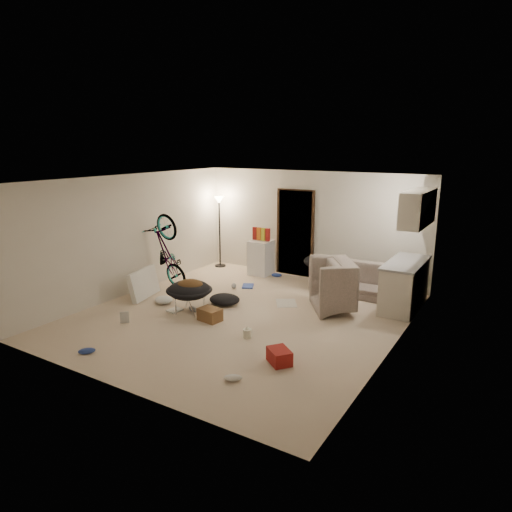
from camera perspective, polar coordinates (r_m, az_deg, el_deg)
The scene contains 39 objects.
floor at distance 8.53m, azimuth -1.73°, elevation -7.52°, with size 5.50×6.00×0.02m, color beige.
ceiling at distance 7.96m, azimuth -1.86°, elevation 9.62°, with size 5.50×6.00×0.02m, color white.
wall_back at distance 10.75m, azimuth 7.01°, elevation 3.86°, with size 5.50×0.02×2.50m, color silver.
wall_front at distance 5.96m, azimuth -17.84°, elevation -4.90°, with size 5.50×0.02×2.50m, color silver.
wall_left at distance 9.90m, azimuth -15.33°, elevation 2.61°, with size 0.02×6.00×2.50m, color silver.
wall_right at distance 7.08m, azimuth 17.30°, elevation -1.91°, with size 0.02×6.00×2.50m, color silver.
doorway at distance 10.92m, azimuth 4.97°, elevation 2.85°, with size 0.85×0.10×2.04m, color black.
door_trim at distance 10.90m, azimuth 4.90°, elevation 2.82°, with size 0.97×0.04×2.10m, color #311F11.
floor_lamp at distance 11.62m, azimuth -4.61°, elevation 4.96°, with size 0.28×0.28×1.81m.
kitchen_counter at distance 9.25m, azimuth 18.05°, elevation -3.54°, with size 0.60×1.50×0.88m, color beige.
counter_top at distance 9.13m, azimuth 18.27°, elevation -0.78°, with size 0.64×1.54×0.04m, color gray.
kitchen_uppers at distance 8.90m, azimuth 19.59°, elevation 5.66°, with size 0.38×1.40×0.65m, color beige.
sofa at distance 9.99m, azimuth 12.46°, elevation -2.88°, with size 1.89×0.74×0.55m, color #3A423A.
armchair at distance 8.91m, azimuth 11.79°, elevation -4.34°, with size 1.10×0.96×0.71m, color #3A423A.
bicycle at distance 10.15m, azimuth -10.96°, elevation -1.52°, with size 0.60×1.71×0.90m, color black.
book_asset at distance 8.51m, azimuth -16.60°, elevation -8.03°, with size 0.15×0.21×0.02m, color maroon.
mini_fridge at distance 11.02m, azimuth 0.61°, elevation -0.20°, with size 0.49×0.49×0.84m, color white.
snack_box_0 at distance 10.98m, azimuth -0.15°, elevation 2.86°, with size 0.10×0.07×0.30m, color maroon.
snack_box_1 at distance 10.92m, azimuth 0.39°, elevation 2.79°, with size 0.10×0.07×0.30m, color orange.
snack_box_2 at distance 10.86m, azimuth 0.93°, elevation 2.73°, with size 0.10×0.07×0.30m, color gold.
snack_box_3 at distance 10.80m, azimuth 1.48°, elevation 2.66°, with size 0.10×0.07×0.30m, color maroon.
saucer_chair at distance 8.64m, azimuth -8.33°, elevation -4.73°, with size 0.86×0.86×0.61m.
hoodie at distance 8.53m, azimuth -8.24°, elevation -3.62°, with size 0.48×0.40×0.22m, color #51361C.
sofa_drape at distance 10.25m, azimuth 7.52°, elevation -0.71°, with size 0.56×0.46×0.28m, color black.
tv_box at distance 9.68m, azimuth -13.86°, elevation -3.36°, with size 0.11×0.90×0.60m, color silver.
drink_case_a at distance 8.29m, azimuth -5.78°, elevation -7.30°, with size 0.40×0.28×0.23m, color brown.
drink_case_b at distance 6.76m, azimuth 2.94°, elevation -12.41°, with size 0.37×0.27×0.21m, color maroon.
juicer at distance 7.58m, azimuth -1.09°, elevation -9.57°, with size 0.15×0.15×0.21m.
newspaper at distance 9.17m, azimuth 3.81°, elevation -5.89°, with size 0.39×0.51×0.01m, color silver.
book_blue at distance 10.17m, azimuth -1.02°, elevation -3.77°, with size 0.24×0.32×0.03m, color #2E48A7.
book_white at distance 8.89m, azimuth -10.12°, elevation -6.67°, with size 0.21×0.28×0.03m, color silver.
shoe_0 at distance 10.91m, azimuth 2.59°, elevation -2.39°, with size 0.25×0.10×0.09m, color #2E48A7.
shoe_1 at distance 10.09m, azimuth -2.80°, elevation -3.74°, with size 0.26×0.11×0.10m, color slate.
shoe_2 at distance 7.50m, azimuth -20.40°, elevation -11.06°, with size 0.25×0.10×0.09m, color #2E48A7.
shoe_3 at distance 8.79m, azimuth -7.91°, elevation -6.56°, with size 0.27×0.11×0.10m, color slate.
shoe_4 at distance 6.33m, azimuth -2.90°, elevation -14.97°, with size 0.25×0.10×0.09m, color white.
clothes_lump_a at distance 9.09m, azimuth -3.95°, elevation -5.43°, with size 0.62×0.53×0.20m, color black.
clothes_lump_b at distance 10.37m, azimuth 8.86°, elevation -3.25°, with size 0.49×0.42×0.15m, color black.
clothes_lump_c at distance 9.34m, azimuth -11.48°, elevation -5.39°, with size 0.40×0.34×0.12m, color silver.
Camera 1 is at (4.34, -6.65, 3.10)m, focal length 32.00 mm.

